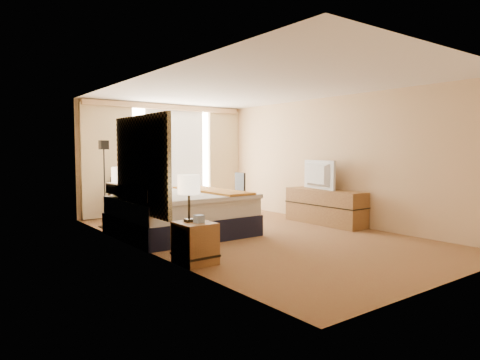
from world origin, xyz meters
TOP-DOWN VIEW (x-y plane):
  - floor at (0.00, 0.00)m, footprint 4.20×7.00m
  - ceiling at (0.00, 0.00)m, footprint 4.20×7.00m
  - wall_back at (0.00, 3.50)m, footprint 4.20×0.02m
  - wall_front at (0.00, -3.50)m, footprint 4.20×0.02m
  - wall_left at (-2.10, 0.00)m, footprint 0.02×7.00m
  - wall_right at (2.10, 0.00)m, footprint 0.02×7.00m
  - headboard at (-2.06, 0.20)m, footprint 0.06×1.85m
  - nightstand_left at (-1.87, -1.05)m, footprint 0.45×0.52m
  - nightstand_right at (-1.87, 1.45)m, footprint 0.45×0.52m
  - media_dresser at (1.83, 0.00)m, footprint 0.50×1.80m
  - window at (0.25, 3.47)m, footprint 2.30×0.02m
  - curtains at (-0.00, 3.39)m, footprint 4.12×0.19m
  - bed at (-1.06, 0.81)m, footprint 2.17×1.99m
  - loveseat at (-0.71, 3.04)m, footprint 1.60×1.07m
  - floor_lamp at (-1.90, 2.30)m, footprint 0.21×0.21m
  - desk_chair at (1.11, 2.10)m, footprint 0.48×0.48m
  - lamp_left at (-1.92, -0.98)m, footprint 0.30×0.30m
  - lamp_right at (-1.88, 1.53)m, footprint 0.31×0.31m
  - tissue_box at (-1.84, -1.11)m, footprint 0.11×0.11m
  - telephone at (-1.88, 1.53)m, footprint 0.22×0.20m
  - television at (1.78, 0.24)m, footprint 0.35×1.03m

SIDE VIEW (x-z plane):
  - floor at x=0.00m, z-range -0.01..0.01m
  - nightstand_left at x=-1.87m, z-range 0.00..0.55m
  - nightstand_right at x=-1.87m, z-range 0.00..0.55m
  - loveseat at x=-0.71m, z-range -0.16..0.76m
  - media_dresser at x=1.83m, z-range 0.00..0.70m
  - bed at x=-1.06m, z-range -0.14..0.91m
  - desk_chair at x=1.11m, z-range -0.05..0.93m
  - telephone at x=-1.88m, z-range 0.55..0.62m
  - tissue_box at x=-1.84m, z-range 0.55..0.65m
  - television at x=1.78m, z-range 0.70..1.29m
  - lamp_left at x=-1.92m, z-range 0.72..1.35m
  - lamp_right at x=-1.88m, z-range 0.73..1.38m
  - floor_lamp at x=-1.90m, z-range 0.35..2.04m
  - headboard at x=-2.06m, z-range 0.53..2.03m
  - wall_back at x=0.00m, z-range 0.00..2.60m
  - wall_front at x=0.00m, z-range 0.00..2.60m
  - wall_left at x=-2.10m, z-range 0.00..2.60m
  - wall_right at x=2.10m, z-range 0.00..2.60m
  - window at x=0.25m, z-range 0.17..2.47m
  - curtains at x=0.00m, z-range 0.13..2.69m
  - ceiling at x=0.00m, z-range 2.59..2.61m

